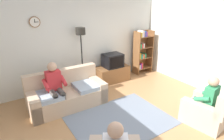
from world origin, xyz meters
name	(u,v)px	position (x,y,z in m)	size (l,w,h in m)	color
ground_plane	(134,124)	(0.00, 0.00, 0.00)	(12.00, 12.00, 0.00)	#B27F51
back_wall_assembly	(81,42)	(0.00, 2.66, 1.35)	(6.20, 0.17, 2.70)	silver
right_wall	(217,48)	(2.86, 0.00, 1.35)	(0.12, 5.80, 2.70)	silver
couch	(67,94)	(-0.94, 1.56, 0.31)	(1.91, 0.90, 0.90)	tan
tv_stand	(112,74)	(0.89, 2.25, 0.25)	(1.10, 0.56, 0.51)	brown
tv	(113,60)	(0.89, 2.23, 0.73)	(0.60, 0.49, 0.44)	black
bookshelf	(142,51)	(2.22, 2.32, 0.83)	(0.68, 0.36, 1.59)	brown
floor_lamp	(81,41)	(-0.13, 2.35, 1.45)	(0.28, 0.28, 1.85)	black
armchair_near_bookshelf	(208,111)	(1.38, -0.85, 0.29)	(0.93, 0.99, 0.90)	#BCAD99
area_rug	(120,120)	(-0.18, 0.27, 0.01)	(2.20, 1.70, 0.01)	slate
person_on_couch	(55,85)	(-1.25, 1.45, 0.70)	(0.51, 0.54, 1.24)	red
person_in_right_armchair	(206,97)	(1.37, -0.76, 0.60)	(0.56, 0.58, 1.12)	#338C59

